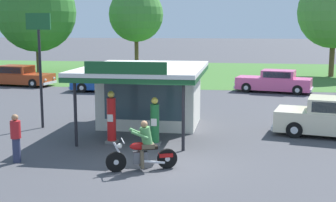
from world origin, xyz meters
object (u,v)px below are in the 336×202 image
(parked_car_back_row_right, at_px, (18,76))
(parked_car_back_row_centre_right, at_px, (274,82))
(parked_car_back_row_far_right, at_px, (110,82))
(roadside_pole_sign, at_px, (39,51))
(motorcycle_with_rider, at_px, (143,150))
(gas_pump_offside, at_px, (155,123))
(bystander_strolling_foreground, at_px, (16,137))
(gas_pump_nearside, at_px, (111,119))

(parked_car_back_row_right, bearing_deg, parked_car_back_row_centre_right, -2.03)
(parked_car_back_row_far_right, xyz_separation_m, roadside_pole_sign, (0.19, -11.58, 2.73))
(motorcycle_with_rider, height_order, roadside_pole_sign, roadside_pole_sign)
(motorcycle_with_rider, relative_size, parked_car_back_row_centre_right, 0.40)
(gas_pump_offside, distance_m, bystander_strolling_foreground, 5.07)
(motorcycle_with_rider, bearing_deg, roadside_pole_sign, 136.82)
(gas_pump_offside, height_order, parked_car_back_row_centre_right, gas_pump_offside)
(parked_car_back_row_centre_right, bearing_deg, gas_pump_offside, -109.85)
(parked_car_back_row_right, bearing_deg, roadside_pole_sign, -59.87)
(gas_pump_nearside, relative_size, roadside_pole_sign, 0.40)
(gas_pump_nearside, bearing_deg, bystander_strolling_foreground, -128.93)
(motorcycle_with_rider, height_order, parked_car_back_row_centre_right, motorcycle_with_rider)
(parked_car_back_row_right, height_order, roadside_pole_sign, roadside_pole_sign)
(parked_car_back_row_far_right, distance_m, roadside_pole_sign, 11.90)
(parked_car_back_row_centre_right, bearing_deg, motorcycle_with_rider, -106.00)
(motorcycle_with_rider, relative_size, roadside_pole_sign, 0.43)
(parked_car_back_row_right, bearing_deg, parked_car_back_row_far_right, -14.86)
(gas_pump_nearside, distance_m, parked_car_back_row_right, 19.64)
(motorcycle_with_rider, xyz_separation_m, parked_car_back_row_centre_right, (5.24, 18.29, 0.05))
(gas_pump_nearside, bearing_deg, motorcycle_with_rider, -59.01)
(gas_pump_nearside, xyz_separation_m, gas_pump_offside, (1.69, -0.00, -0.10))
(gas_pump_nearside, height_order, roadside_pole_sign, roadside_pole_sign)
(gas_pump_offside, distance_m, motorcycle_with_rider, 3.18)
(roadside_pole_sign, bearing_deg, parked_car_back_row_right, 120.13)
(gas_pump_nearside, relative_size, bystander_strolling_foreground, 1.25)
(gas_pump_offside, distance_m, parked_car_back_row_centre_right, 16.08)
(parked_car_back_row_right, relative_size, bystander_strolling_foreground, 3.43)
(bystander_strolling_foreground, bearing_deg, parked_car_back_row_centre_right, 62.17)
(parked_car_back_row_centre_right, relative_size, bystander_strolling_foreground, 3.31)
(bystander_strolling_foreground, bearing_deg, gas_pump_offside, 36.05)
(gas_pump_offside, distance_m, roadside_pole_sign, 6.41)
(motorcycle_with_rider, height_order, bystander_strolling_foreground, bystander_strolling_foreground)
(motorcycle_with_rider, xyz_separation_m, roadside_pole_sign, (-5.67, 5.32, 2.75))
(motorcycle_with_rider, bearing_deg, bystander_strolling_foreground, 177.55)
(gas_pump_nearside, relative_size, parked_car_back_row_right, 0.36)
(parked_car_back_row_far_right, height_order, parked_car_back_row_centre_right, parked_car_back_row_centre_right)
(bystander_strolling_foreground, xyz_separation_m, roadside_pole_sign, (-1.36, 5.14, 2.55))
(gas_pump_offside, height_order, parked_car_back_row_far_right, gas_pump_offside)
(bystander_strolling_foreground, bearing_deg, gas_pump_nearside, 51.07)
(gas_pump_offside, bearing_deg, gas_pump_nearside, 180.00)
(parked_car_back_row_centre_right, distance_m, bystander_strolling_foreground, 20.47)
(parked_car_back_row_right, height_order, bystander_strolling_foreground, bystander_strolling_foreground)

